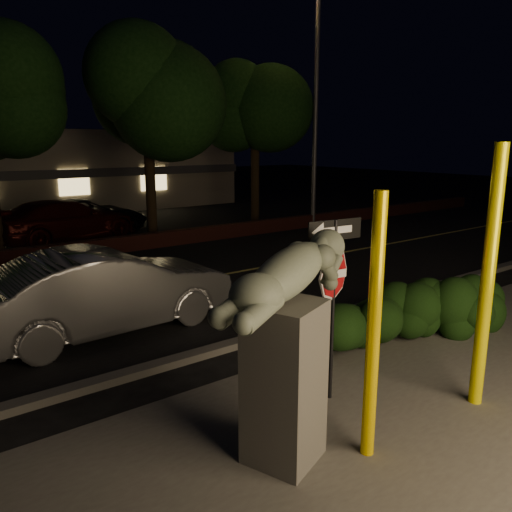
{
  "coord_description": "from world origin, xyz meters",
  "views": [
    {
      "loc": [
        -5.13,
        -3.71,
        3.44
      ],
      "look_at": [
        -0.34,
        2.71,
        1.6
      ],
      "focal_mm": 35.0,
      "sensor_mm": 36.0,
      "label": 1
    }
  ],
  "objects": [
    {
      "name": "streetlight",
      "position": [
        8.7,
        11.22,
        5.43
      ],
      "size": [
        1.36,
        0.46,
        9.12
      ],
      "rotation": [
        0.0,
        0.0,
        -0.16
      ],
      "color": "#4D4D52",
      "rests_on": "ground"
    },
    {
      "name": "silver_sedan",
      "position": [
        -2.1,
        4.94,
        0.78
      ],
      "size": [
        4.78,
        1.86,
        1.55
      ],
      "primitive_type": "imported",
      "rotation": [
        0.0,
        0.0,
        1.62
      ],
      "color": "#9FA0A3",
      "rests_on": "ground"
    },
    {
      "name": "parked_car_dark",
      "position": [
        0.78,
        15.19,
        0.68
      ],
      "size": [
        4.97,
        2.45,
        1.35
      ],
      "primitive_type": "imported",
      "rotation": [
        0.0,
        0.0,
        1.61
      ],
      "color": "black",
      "rests_on": "ground"
    },
    {
      "name": "parked_car_darkred",
      "position": [
        -0.12,
        14.23,
        0.74
      ],
      "size": [
        5.39,
        3.09,
        1.47
      ],
      "primitive_type": "imported",
      "rotation": [
        0.0,
        0.0,
        1.78
      ],
      "color": "#3D0C09",
      "rests_on": "ground"
    },
    {
      "name": "hedge_right",
      "position": [
        2.31,
        1.4,
        0.56
      ],
      "size": [
        1.81,
        1.1,
        1.13
      ],
      "primitive_type": "ellipsoid",
      "rotation": [
        0.0,
        0.0,
        -0.1
      ],
      "color": "black",
      "rests_on": "ground"
    },
    {
      "name": "tree_far_d",
      "position": [
        7.5,
        13.3,
        5.42
      ],
      "size": [
        4.4,
        4.4,
        7.42
      ],
      "color": "black",
      "rests_on": "ground"
    },
    {
      "name": "parking_lot",
      "position": [
        0.0,
        17.0,
        0.01
      ],
      "size": [
        40.0,
        12.0,
        0.01
      ],
      "primitive_type": "cube",
      "color": "black",
      "rests_on": "ground"
    },
    {
      "name": "lane_marking",
      "position": [
        0.0,
        7.0,
        0.02
      ],
      "size": [
        80.0,
        0.12,
        0.0
      ],
      "primitive_type": "cube",
      "color": "#C9B950",
      "rests_on": "road"
    },
    {
      "name": "yellow_pole_right",
      "position": [
        0.89,
        -0.57,
        1.72
      ],
      "size": [
        0.17,
        0.17,
        3.44
      ],
      "primitive_type": "cylinder",
      "color": "#FFEE03",
      "rests_on": "ground"
    },
    {
      "name": "brick_wall",
      "position": [
        0.0,
        11.3,
        0.25
      ],
      "size": [
        40.0,
        0.35,
        0.5
      ],
      "primitive_type": "cube",
      "color": "#491D17",
      "rests_on": "ground"
    },
    {
      "name": "ground",
      "position": [
        0.0,
        10.0,
        0.0
      ],
      "size": [
        90.0,
        90.0,
        0.0
      ],
      "primitive_type": "plane",
      "color": "black",
      "rests_on": "ground"
    },
    {
      "name": "building",
      "position": [
        0.0,
        24.99,
        2.0
      ],
      "size": [
        22.0,
        10.2,
        4.0
      ],
      "color": "#655D51",
      "rests_on": "ground"
    },
    {
      "name": "tree_far_c",
      "position": [
        2.5,
        12.8,
        5.66
      ],
      "size": [
        4.8,
        4.8,
        7.84
      ],
      "color": "black",
      "rests_on": "ground"
    },
    {
      "name": "curb",
      "position": [
        0.0,
        2.9,
        0.06
      ],
      "size": [
        80.0,
        0.25,
        0.12
      ],
      "primitive_type": "cube",
      "color": "#4C4944",
      "rests_on": "ground"
    },
    {
      "name": "signpost",
      "position": [
        -0.6,
        0.68,
        1.77
      ],
      "size": [
        0.84,
        0.13,
        2.48
      ],
      "rotation": [
        0.0,
        0.0,
        -0.11
      ],
      "color": "black",
      "rests_on": "ground"
    },
    {
      "name": "hedge_far_right",
      "position": [
        3.32,
        0.9,
        0.54
      ],
      "size": [
        1.65,
        1.11,
        1.09
      ],
      "primitive_type": "ellipsoid",
      "rotation": [
        0.0,
        0.0,
        0.09
      ],
      "color": "black",
      "rests_on": "ground"
    },
    {
      "name": "sculpture",
      "position": [
        -1.92,
        0.05,
        1.51
      ],
      "size": [
        2.25,
        1.33,
        2.45
      ],
      "rotation": [
        0.0,
        0.0,
        0.36
      ],
      "color": "#4C4944",
      "rests_on": "ground"
    },
    {
      "name": "yellow_pole_left",
      "position": [
        -1.15,
        -0.46,
        1.49
      ],
      "size": [
        0.15,
        0.15,
        2.97
      ],
      "primitive_type": "cylinder",
      "color": "#FFD401",
      "rests_on": "ground"
    },
    {
      "name": "hedge_center",
      "position": [
        0.83,
        1.41,
        0.51
      ],
      "size": [
        1.98,
        0.95,
        1.03
      ],
      "primitive_type": "ellipsoid",
      "rotation": [
        0.0,
        0.0,
        -0.01
      ],
      "color": "black",
      "rests_on": "ground"
    },
    {
      "name": "patio",
      "position": [
        0.0,
        -1.0,
        0.01
      ],
      "size": [
        14.0,
        6.0,
        0.02
      ],
      "primitive_type": "cube",
      "color": "#4C4944",
      "rests_on": "ground"
    },
    {
      "name": "road",
      "position": [
        0.0,
        7.0,
        0.01
      ],
      "size": [
        80.0,
        8.0,
        0.01
      ],
      "primitive_type": "cube",
      "color": "black",
      "rests_on": "ground"
    }
  ]
}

